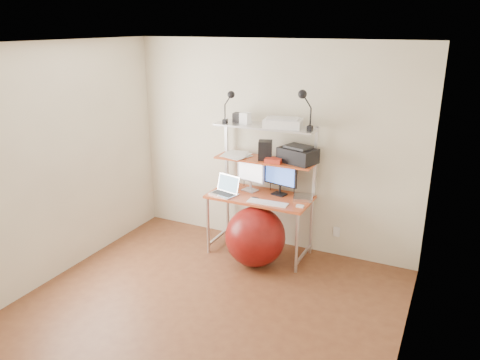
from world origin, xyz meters
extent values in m
plane|color=brown|center=(0.00, 0.00, 0.00)|extent=(3.60, 3.60, 0.00)
plane|color=white|center=(0.00, 0.00, 2.50)|extent=(3.60, 3.60, 0.00)
plane|color=beige|center=(0.00, 1.80, 1.25)|extent=(3.60, 0.00, 3.60)
plane|color=beige|center=(0.00, -1.80, 1.25)|extent=(3.60, 0.00, 3.60)
plane|color=beige|center=(-1.80, 0.00, 1.25)|extent=(0.00, 3.60, 3.60)
plane|color=beige|center=(1.80, 0.00, 1.25)|extent=(0.00, 3.60, 3.60)
cube|color=#C55026|center=(0.00, 1.44, 0.72)|extent=(1.20, 0.60, 0.03)
cylinder|color=silver|center=(-0.56, 1.18, 0.35)|extent=(0.04, 0.04, 0.71)
cylinder|color=silver|center=(-0.56, 1.70, 0.35)|extent=(0.04, 0.04, 0.71)
cylinder|color=silver|center=(0.56, 1.18, 0.35)|extent=(0.04, 0.04, 0.71)
cylinder|color=silver|center=(0.56, 1.70, 0.35)|extent=(0.04, 0.04, 0.71)
cube|color=silver|center=(-0.57, 1.70, 1.15)|extent=(0.03, 0.04, 0.84)
cube|color=silver|center=(0.57, 1.70, 1.15)|extent=(0.03, 0.04, 0.84)
cube|color=#C55026|center=(0.00, 1.57, 1.14)|extent=(1.18, 0.34, 0.02)
cube|color=silver|center=(0.00, 1.57, 1.54)|extent=(1.18, 0.34, 0.02)
cube|color=white|center=(0.85, 1.79, 0.30)|extent=(0.08, 0.01, 0.12)
cube|color=silver|center=(-0.18, 1.54, 0.75)|extent=(0.20, 0.17, 0.01)
cylinder|color=silver|center=(-0.18, 1.56, 0.80)|extent=(0.03, 0.03, 0.10)
cube|color=silver|center=(-0.18, 1.56, 1.00)|extent=(0.38, 0.12, 0.29)
plane|color=white|center=(-0.18, 1.55, 1.00)|extent=(0.34, 0.08, 0.35)
cube|color=black|center=(0.19, 1.57, 0.75)|extent=(0.18, 0.15, 0.01)
cylinder|color=black|center=(0.19, 1.59, 0.80)|extent=(0.03, 0.03, 0.10)
cube|color=black|center=(0.19, 1.59, 0.98)|extent=(0.44, 0.12, 0.26)
plane|color=#416CDD|center=(0.19, 1.57, 0.98)|extent=(0.39, 0.08, 0.40)
cube|color=silver|center=(-0.40, 1.29, 0.75)|extent=(0.36, 0.29, 0.02)
cube|color=#29292B|center=(-0.40, 1.29, 0.76)|extent=(0.29, 0.20, 0.00)
cube|color=silver|center=(-0.37, 1.40, 0.86)|extent=(0.32, 0.14, 0.21)
plane|color=#729FBF|center=(-0.37, 1.40, 0.86)|extent=(0.30, 0.14, 0.28)
cube|color=white|center=(0.17, 1.25, 0.75)|extent=(0.47, 0.15, 0.01)
cube|color=white|center=(0.54, 1.30, 0.75)|extent=(0.08, 0.05, 0.02)
cube|color=silver|center=(0.49, 1.54, 0.76)|extent=(0.27, 0.27, 0.04)
cube|color=black|center=(-0.02, 1.28, 0.75)|extent=(0.09, 0.15, 0.01)
cube|color=black|center=(0.39, 1.61, 1.24)|extent=(0.48, 0.39, 0.17)
cube|color=#29292B|center=(0.39, 1.61, 1.33)|extent=(0.33, 0.28, 0.03)
cube|color=black|center=(0.01, 1.55, 1.26)|extent=(0.19, 0.19, 0.22)
cube|color=#B52E1C|center=(0.15, 1.47, 1.18)|extent=(0.20, 0.14, 0.05)
cube|color=white|center=(0.21, 1.56, 1.60)|extent=(0.45, 0.33, 0.09)
cube|color=silver|center=(0.21, 1.56, 1.65)|extent=(0.38, 0.26, 0.02)
cube|color=white|center=(-0.25, 1.56, 1.62)|extent=(0.12, 0.11, 0.13)
cube|color=#29292B|center=(-0.37, 1.61, 1.61)|extent=(0.12, 0.12, 0.11)
cube|color=black|center=(-0.47, 1.48, 1.57)|extent=(0.05, 0.06, 0.05)
cylinder|color=black|center=(-0.47, 1.48, 1.68)|extent=(0.02, 0.02, 0.17)
sphere|color=black|center=(-0.39, 1.47, 1.89)|extent=(0.08, 0.08, 0.08)
cube|color=black|center=(0.54, 1.53, 1.58)|extent=(0.05, 0.06, 0.05)
cylinder|color=black|center=(0.54, 1.53, 1.70)|extent=(0.02, 0.02, 0.19)
sphere|color=black|center=(0.44, 1.52, 1.94)|extent=(0.10, 0.10, 0.10)
sphere|color=maroon|center=(0.07, 1.16, 0.35)|extent=(0.69, 0.69, 0.69)
cube|color=white|center=(-0.45, 1.59, 1.15)|extent=(0.24, 0.30, 0.00)
cube|color=white|center=(-0.31, 1.52, 1.16)|extent=(0.29, 0.33, 0.00)
cube|color=white|center=(-0.42, 1.61, 1.16)|extent=(0.27, 0.32, 0.00)
cube|color=white|center=(-0.32, 1.55, 1.17)|extent=(0.22, 0.28, 0.00)
cube|color=white|center=(-0.35, 1.57, 1.17)|extent=(0.27, 0.32, 0.00)
camera|label=1|loc=(2.01, -3.28, 2.66)|focal=35.00mm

